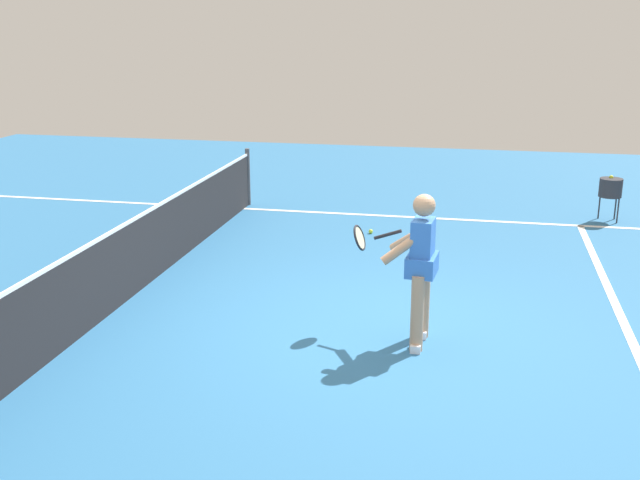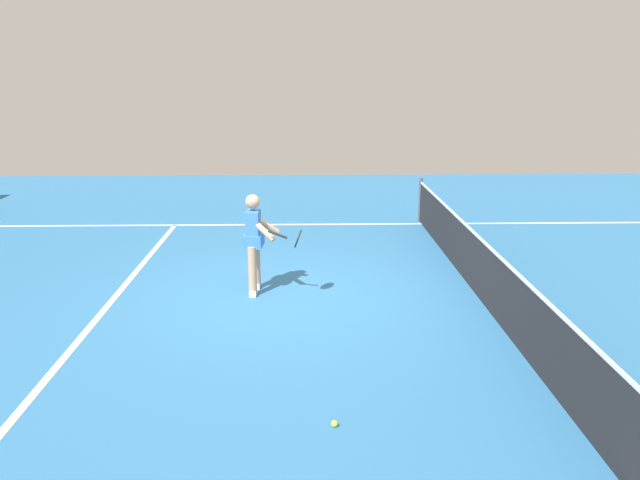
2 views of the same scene
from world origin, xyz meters
The scene contains 7 objects.
ground_plane centered at (0.00, 0.00, 0.00)m, with size 23.92×23.92×0.00m, color teal.
service_line_marking centered at (0.00, -2.55, 0.00)m, with size 9.64×0.10×0.01m, color white.
sideline_right_marking centered at (4.82, 0.00, 0.00)m, with size 0.10×16.40×0.01m, color white.
court_net centered at (0.00, 3.02, 0.47)m, with size 10.32×0.08×1.00m.
tennis_player centered at (-0.27, -0.39, 0.85)m, with size 0.83×0.92×1.55m.
tennis_ball_near centered at (3.70, 0.64, 0.03)m, with size 0.07×0.07×0.07m, color #D1E533.
ball_hopper centered at (5.25, -3.02, 0.55)m, with size 0.36×0.36×0.74m.
Camera 1 is at (-7.52, -0.91, 3.18)m, focal length 43.08 mm.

